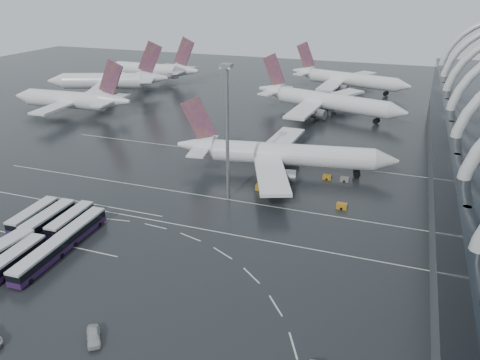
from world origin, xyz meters
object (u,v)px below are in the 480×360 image
(airliner_main, at_px, (281,155))
(airliner_gate_c, at_px, (346,79))
(airliner_gate_b, at_px, (325,101))
(jet_remote_mid, at_px, (110,81))
(floodlight_mast, at_px, (227,118))
(jet_remote_west, at_px, (73,100))
(bus_row_near_d, at_px, (81,228))
(bus_row_far_c, at_px, (39,261))
(van_curve_b, at_px, (94,336))
(bus_row_far_b, at_px, (15,259))
(gse_cart_belly_c, at_px, (261,187))
(bus_row_near_a, at_px, (33,215))
(gse_cart_belly_e, at_px, (327,177))
(jet_remote_far, at_px, (153,70))
(bus_row_near_b, at_px, (48,219))
(bus_row_near_c, at_px, (70,220))
(gse_cart_belly_a, at_px, (342,206))
(gse_cart_belly_b, at_px, (345,179))

(airliner_main, bearing_deg, airliner_gate_c, 79.52)
(airliner_main, distance_m, airliner_gate_b, 57.28)
(jet_remote_mid, height_order, floodlight_mast, floodlight_mast)
(jet_remote_west, height_order, floodlight_mast, floodlight_mast)
(jet_remote_mid, relative_size, bus_row_near_d, 3.94)
(bus_row_far_c, distance_m, van_curve_b, 21.62)
(bus_row_far_b, bearing_deg, airliner_gate_b, -17.58)
(jet_remote_west, bearing_deg, gse_cart_belly_c, 151.27)
(jet_remote_west, height_order, bus_row_near_d, jet_remote_west)
(jet_remote_west, distance_m, bus_row_near_a, 82.75)
(airliner_gate_b, height_order, gse_cart_belly_e, airliner_gate_b)
(bus_row_near_d, bearing_deg, floodlight_mast, -42.05)
(jet_remote_far, height_order, bus_row_near_b, jet_remote_far)
(gse_cart_belly_e, bearing_deg, bus_row_near_c, -135.98)
(airliner_gate_b, bearing_deg, gse_cart_belly_e, -62.86)
(bus_row_far_c, bearing_deg, van_curve_b, -123.41)
(airliner_gate_c, bearing_deg, gse_cart_belly_a, -66.28)
(jet_remote_far, height_order, bus_row_near_c, jet_remote_far)
(jet_remote_west, bearing_deg, airliner_gate_b, -163.38)
(airliner_gate_b, distance_m, gse_cart_belly_e, 59.11)
(jet_remote_mid, relative_size, jet_remote_far, 0.99)
(floodlight_mast, relative_size, gse_cart_belly_b, 14.59)
(gse_cart_belly_a, bearing_deg, bus_row_far_c, -137.66)
(bus_row_near_d, bearing_deg, bus_row_near_b, 84.64)
(bus_row_near_a, height_order, gse_cart_belly_e, bus_row_near_a)
(bus_row_near_a, xyz_separation_m, gse_cart_belly_c, (37.42, 30.37, -0.99))
(airliner_main, relative_size, bus_row_near_a, 4.37)
(bus_row_near_c, height_order, floodlight_mast, floodlight_mast)
(bus_row_near_b, bearing_deg, bus_row_near_a, 81.68)
(gse_cart_belly_e, bearing_deg, bus_row_far_c, -124.84)
(bus_row_near_c, relative_size, gse_cart_belly_b, 6.10)
(floodlight_mast, bearing_deg, airliner_gate_b, 84.90)
(gse_cart_belly_e, bearing_deg, airliner_gate_c, 95.88)
(bus_row_near_a, height_order, bus_row_far_c, bus_row_near_a)
(bus_row_near_b, distance_m, gse_cart_belly_c, 45.41)
(gse_cart_belly_a, xyz_separation_m, gse_cart_belly_c, (-18.75, 3.21, 0.08))
(jet_remote_mid, bearing_deg, gse_cart_belly_e, 128.15)
(gse_cart_belly_e, bearing_deg, gse_cart_belly_b, 1.93)
(airliner_main, height_order, bus_row_far_b, airliner_main)
(airliner_gate_c, xyz_separation_m, gse_cart_belly_c, (-2.62, -112.23, -4.14))
(bus_row_far_b, height_order, bus_row_far_c, bus_row_far_b)
(jet_remote_west, bearing_deg, bus_row_near_d, 125.59)
(airliner_gate_b, distance_m, jet_remote_west, 88.66)
(bus_row_near_a, distance_m, floodlight_mast, 43.01)
(jet_remote_far, bearing_deg, bus_row_far_b, 112.42)
(gse_cart_belly_a, height_order, gse_cart_belly_e, gse_cart_belly_a)
(gse_cart_belly_b, bearing_deg, gse_cart_belly_c, -145.97)
(airliner_gate_c, distance_m, bus_row_near_d, 146.22)
(bus_row_near_a, xyz_separation_m, gse_cart_belly_b, (54.59, 41.96, -1.12))
(jet_remote_far, bearing_deg, jet_remote_mid, 83.01)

